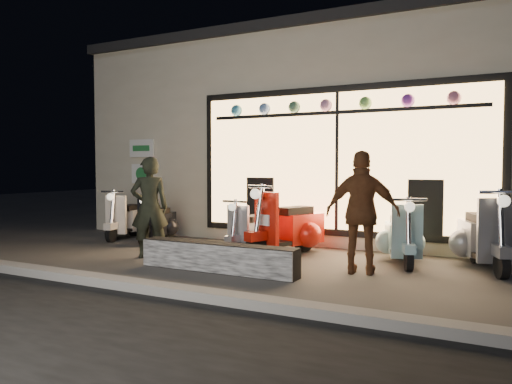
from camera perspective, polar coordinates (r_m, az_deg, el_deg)
ground at (r=7.56m, az=-1.31°, el=-8.21°), size 40.00×40.00×0.00m
kerb at (r=5.91m, az=-10.83°, el=-10.85°), size 40.00×0.25×0.12m
shop_building at (r=12.04m, az=10.20°, el=5.97°), size 10.20×6.23×4.20m
graffiti_barrier at (r=7.00m, az=-4.36°, el=-7.46°), size 2.38×0.28×0.40m
scooter_silver at (r=8.62m, az=-0.43°, el=-4.46°), size 0.42×1.22×0.87m
scooter_red at (r=8.40m, az=4.17°, el=-4.00°), size 0.88×1.54×1.11m
scooter_black at (r=9.98m, az=-11.06°, el=-3.43°), size 0.60×1.27×0.90m
scooter_cream at (r=10.57m, az=-14.37°, el=-3.00°), size 0.63×1.33×0.95m
scooter_blue at (r=7.97m, az=16.30°, el=-4.90°), size 0.73×1.36×0.97m
scooter_grey at (r=7.97m, az=24.49°, el=-4.68°), size 0.83×1.53×1.10m
man at (r=8.16m, az=-12.07°, el=-1.72°), size 0.70×0.68×1.61m
woman at (r=6.91m, az=12.07°, el=-2.30°), size 1.04×0.58×1.68m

